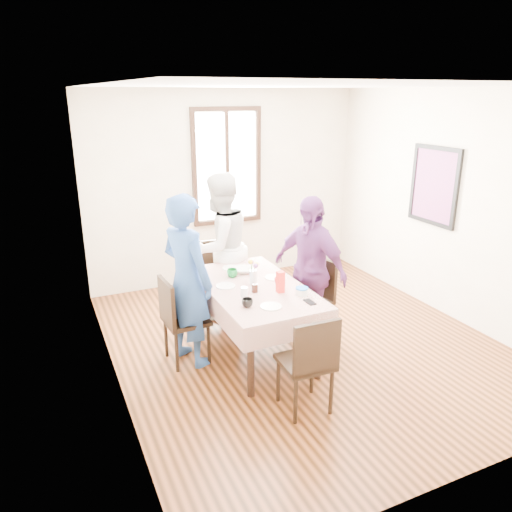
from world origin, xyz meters
name	(u,v)px	position (x,y,z in m)	size (l,w,h in m)	color
ground	(302,341)	(0.00, 0.00, 0.00)	(4.50, 4.50, 0.00)	#311908
back_wall	(227,188)	(0.00, 2.25, 1.35)	(4.00, 4.00, 0.00)	beige
right_wall	(452,207)	(2.00, 0.00, 1.35)	(4.50, 4.50, 0.00)	beige
window_frame	(227,167)	(0.00, 2.23, 1.65)	(1.02, 0.06, 1.62)	black
window_pane	(227,166)	(0.00, 2.24, 1.65)	(0.90, 0.02, 1.50)	white
art_poster	(434,186)	(1.98, 0.30, 1.55)	(0.04, 0.76, 0.96)	red
dining_table	(254,320)	(-0.58, 0.02, 0.38)	(0.83, 1.54, 0.75)	black
tablecloth	(254,286)	(-0.58, 0.02, 0.76)	(0.95, 1.66, 0.01)	#5D0D07
chair_left	(186,320)	(-1.27, 0.16, 0.46)	(0.42, 0.42, 0.91)	black
chair_right	(309,300)	(0.11, 0.06, 0.46)	(0.42, 0.42, 0.91)	black
chair_far	(218,279)	(-0.58, 1.08, 0.46)	(0.42, 0.42, 0.91)	black
chair_near	(305,362)	(-0.58, -1.05, 0.46)	(0.42, 0.42, 0.91)	black
person_left	(186,281)	(-1.26, 0.16, 0.88)	(0.64, 0.42, 1.75)	#26498C
person_far	(218,247)	(-0.58, 1.06, 0.89)	(0.86, 0.67, 1.77)	beige
person_right	(309,270)	(0.09, 0.06, 0.82)	(0.96, 0.40, 1.63)	#632E6C
mug_black	(247,303)	(-0.85, -0.43, 0.80)	(0.10, 0.10, 0.08)	black
mug_flag	(278,282)	(-0.35, -0.08, 0.80)	(0.09, 0.09, 0.08)	red
mug_green	(232,273)	(-0.69, 0.34, 0.81)	(0.11, 0.11, 0.09)	#0C7226
serving_bowl	(243,270)	(-0.53, 0.42, 0.79)	(0.22, 0.22, 0.05)	white
juice_carton	(280,282)	(-0.41, -0.24, 0.87)	(0.07, 0.07, 0.22)	red
butter_tub	(302,292)	(-0.25, -0.38, 0.79)	(0.12, 0.12, 0.06)	white
jam_jar	(255,288)	(-0.64, -0.14, 0.81)	(0.06, 0.06, 0.09)	black
drinking_glass	(244,292)	(-0.79, -0.20, 0.81)	(0.07, 0.07, 0.10)	silver
smartphone	(310,302)	(-0.28, -0.58, 0.77)	(0.07, 0.14, 0.01)	black
flower_vase	(253,277)	(-0.57, 0.06, 0.84)	(0.08, 0.08, 0.15)	silver
plate_left	(226,286)	(-0.85, 0.12, 0.77)	(0.20, 0.20, 0.01)	white
plate_right	(274,277)	(-0.30, 0.13, 0.77)	(0.20, 0.20, 0.01)	white
plate_far	(231,268)	(-0.61, 0.59, 0.77)	(0.20, 0.20, 0.01)	white
plate_near	(271,306)	(-0.66, -0.52, 0.77)	(0.20, 0.20, 0.01)	white
butter_lid	(302,288)	(-0.25, -0.38, 0.83)	(0.12, 0.12, 0.01)	blue
flower_bunch	(253,266)	(-0.57, 0.06, 0.96)	(0.09, 0.09, 0.10)	yellow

